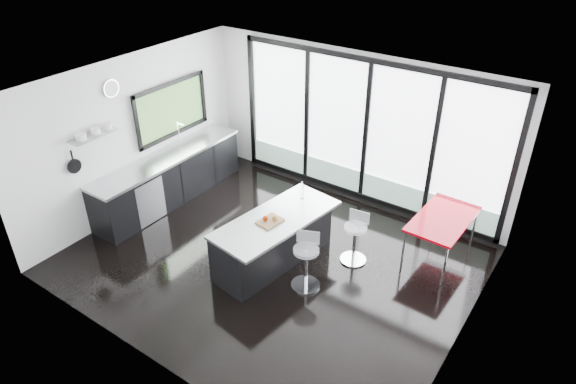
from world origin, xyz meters
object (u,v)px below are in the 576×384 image
Objects in this scene: bar_stool_near at (306,268)px; red_table at (440,237)px; bar_stool_far at (354,243)px; island at (273,239)px.

red_table reaches higher than bar_stool_near.
island is at bearing -152.08° from bar_stool_far.
bar_stool_near is 1.05× the size of bar_stool_far.
island reaches higher than bar_stool_far.
bar_stool_near is at bearing -125.99° from red_table.
island is 2.66m from red_table.
bar_stool_far is (1.04, 0.73, -0.10)m from island.
bar_stool_far is (0.29, 0.95, -0.02)m from bar_stool_near.
bar_stool_near reaches higher than bar_stool_far.
bar_stool_near is at bearing -114.61° from bar_stool_far.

